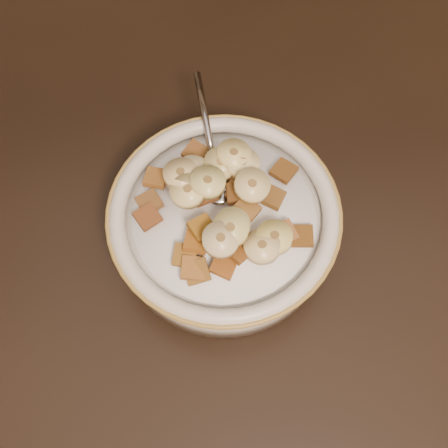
{
  "coord_description": "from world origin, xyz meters",
  "views": [
    {
      "loc": [
        -0.09,
        -0.11,
        1.21
      ],
      "look_at": [
        -0.1,
        0.09,
        0.78
      ],
      "focal_mm": 40.0,
      "sensor_mm": 36.0,
      "label": 1
    }
  ],
  "objects_px": {
    "table": "(323,329)",
    "spoon": "(218,183)",
    "cereal_bowl": "(224,227)",
    "chair": "(285,42)"
  },
  "relations": [
    {
      "from": "table",
      "to": "spoon",
      "type": "bearing_deg",
      "value": 133.99
    },
    {
      "from": "cereal_bowl",
      "to": "spoon",
      "type": "xyz_separation_m",
      "value": [
        -0.01,
        0.03,
        0.03
      ]
    },
    {
      "from": "cereal_bowl",
      "to": "spoon",
      "type": "relative_size",
      "value": 4.17
    },
    {
      "from": "table",
      "to": "cereal_bowl",
      "type": "distance_m",
      "value": 0.14
    },
    {
      "from": "chair",
      "to": "cereal_bowl",
      "type": "height_order",
      "value": "chair"
    },
    {
      "from": "table",
      "to": "chair",
      "type": "relative_size",
      "value": 1.37
    },
    {
      "from": "cereal_bowl",
      "to": "spoon",
      "type": "bearing_deg",
      "value": 101.57
    },
    {
      "from": "spoon",
      "to": "chair",
      "type": "bearing_deg",
      "value": -115.0
    },
    {
      "from": "table",
      "to": "cereal_bowl",
      "type": "height_order",
      "value": "cereal_bowl"
    },
    {
      "from": "table",
      "to": "chair",
      "type": "distance_m",
      "value": 0.62
    }
  ]
}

